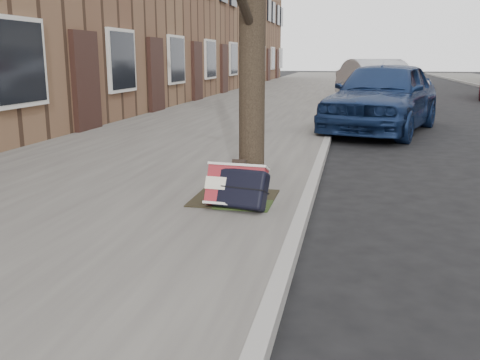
% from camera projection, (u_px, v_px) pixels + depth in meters
% --- Properties ---
extents(ground, '(120.00, 120.00, 0.00)m').
position_uv_depth(ground, '(452.00, 266.00, 4.14)').
color(ground, black).
rests_on(ground, ground).
extents(near_sidewalk, '(5.00, 70.00, 0.12)m').
position_uv_depth(near_sidewalk, '(271.00, 100.00, 19.17)').
color(near_sidewalk, slate).
rests_on(near_sidewalk, ground).
extents(house_near, '(6.80, 40.00, 7.00)m').
position_uv_depth(house_near, '(124.00, 6.00, 20.54)').
color(house_near, brown).
rests_on(house_near, ground).
extents(dirt_patch, '(0.85, 0.85, 0.02)m').
position_uv_depth(dirt_patch, '(234.00, 198.00, 5.66)').
color(dirt_patch, black).
rests_on(dirt_patch, near_sidewalk).
extents(suitcase_red, '(0.61, 0.37, 0.45)m').
position_uv_depth(suitcase_red, '(236.00, 186.00, 5.25)').
color(suitcase_red, maroon).
rests_on(suitcase_red, near_sidewalk).
extents(suitcase_navy, '(0.60, 0.42, 0.42)m').
position_uv_depth(suitcase_navy, '(240.00, 188.00, 5.22)').
color(suitcase_navy, black).
rests_on(suitcase_navy, near_sidewalk).
extents(car_near_front, '(2.97, 4.82, 1.53)m').
position_uv_depth(car_near_front, '(383.00, 96.00, 11.44)').
color(car_near_front, '#14264F').
rests_on(car_near_front, ground).
extents(car_near_mid, '(2.97, 4.89, 1.52)m').
position_uv_depth(car_near_mid, '(378.00, 82.00, 17.70)').
color(car_near_mid, '#B2B4BA').
rests_on(car_near_mid, ground).
extents(car_near_back, '(2.54, 5.13, 1.40)m').
position_uv_depth(car_near_back, '(374.00, 77.00, 24.42)').
color(car_near_back, '#3C3C42').
rests_on(car_near_back, ground).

